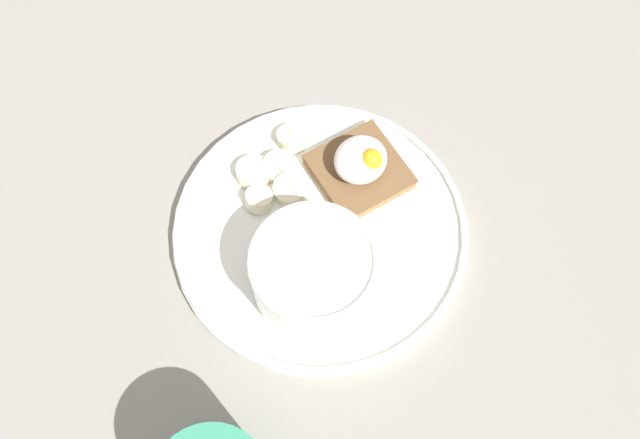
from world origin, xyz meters
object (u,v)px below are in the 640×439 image
oatmeal_bowl (313,272)px  banana_slice_right (292,138)px  banana_slice_back (251,174)px  banana_slice_inner (259,199)px  toast_slice (359,171)px  banana_slice_front (291,189)px  banana_slice_left (279,167)px  poached_egg (361,159)px

oatmeal_bowl → banana_slice_right: bearing=50.0°
banana_slice_back → banana_slice_inner: bearing=-122.1°
toast_slice → banana_slice_right: bearing=101.3°
banana_slice_front → banana_slice_inner: same height
banana_slice_left → banana_slice_inner: 4.10cm
oatmeal_bowl → banana_slice_front: bearing=55.2°
banana_slice_inner → oatmeal_bowl: bearing=-105.8°
toast_slice → banana_slice_front: bearing=148.3°
toast_slice → banana_slice_left: bearing=127.5°
poached_egg → banana_slice_inner: bearing=149.1°
banana_slice_back → banana_slice_right: bearing=-1.5°
banana_slice_left → poached_egg: bearing=-52.7°
banana_slice_front → banana_slice_left: (1.12, 2.57, -0.15)cm
oatmeal_bowl → toast_slice: bearing=20.5°
oatmeal_bowl → banana_slice_back: bearing=70.4°
poached_egg → banana_slice_right: (-1.53, 7.64, -2.38)cm
oatmeal_bowl → toast_slice: oatmeal_bowl is taller
poached_egg → banana_slice_left: bearing=127.3°
banana_slice_front → banana_slice_right: size_ratio=0.98×
oatmeal_bowl → banana_slice_inner: bearing=74.2°
toast_slice → banana_slice_inner: bearing=149.4°
poached_egg → banana_slice_left: (-4.81, 6.31, -2.47)cm
toast_slice → banana_slice_right: same height
poached_egg → banana_slice_inner: size_ratio=1.61×
banana_slice_left → banana_slice_back: bearing=148.1°
oatmeal_bowl → banana_slice_inner: 10.05cm
poached_egg → banana_slice_right: 8.14cm
banana_slice_back → banana_slice_inner: 3.00cm
poached_egg → banana_slice_back: (-7.18, 7.78, -2.43)cm
oatmeal_bowl → banana_slice_left: size_ratio=3.21×
banana_slice_right → banana_slice_back: bearing=178.5°
banana_slice_left → banana_slice_right: (3.28, 1.33, 0.08)cm
banana_slice_inner → banana_slice_left: bearing=15.0°
banana_slice_back → banana_slice_right: 5.65cm
toast_slice → banana_slice_right: size_ratio=2.64×
banana_slice_left → oatmeal_bowl: bearing=-122.3°
poached_egg → banana_slice_right: bearing=101.4°
poached_egg → banana_slice_back: 10.86cm
banana_slice_back → banana_slice_inner: banana_slice_inner is taller
poached_egg → banana_slice_left: poached_egg is taller
poached_egg → banana_slice_back: bearing=132.7°
toast_slice → banana_slice_inner: 10.15cm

